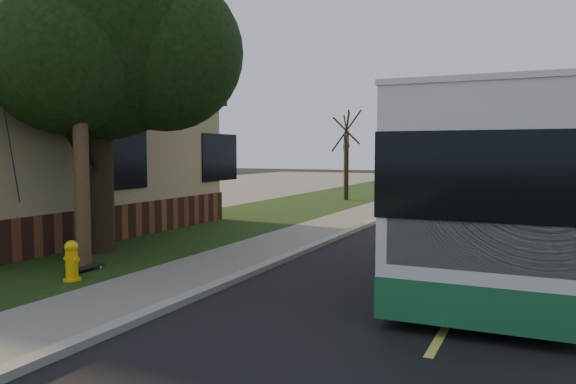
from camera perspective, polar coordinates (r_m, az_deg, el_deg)
The scene contains 16 objects.
ground at distance 9.44m, azimuth -9.78°, elevation -10.78°, with size 120.00×120.00×0.00m, color black.
road at distance 17.70m, azimuth 20.70°, elevation -3.92°, with size 8.00×80.00×0.01m, color black.
curb at distance 18.40m, azimuth 8.17°, elevation -3.22°, with size 0.25×80.00×0.12m, color gray.
sidewalk at distance 18.71m, azimuth 5.23°, elevation -3.13°, with size 2.00×80.00×0.08m, color slate.
grass_verge at distance 20.14m, azimuth -4.21°, elevation -2.61°, with size 5.00×80.00×0.07m, color black.
building_lot at distance 26.45m, azimuth -23.54°, elevation -1.35°, with size 15.00×80.00×0.04m, color slate.
fire_hydrant at distance 10.99m, azimuth -21.13°, elevation -6.54°, with size 0.32×0.32×0.74m.
utility_pole at distance 12.21m, azimuth -20.60°, elevation 14.34°, with size 2.86×3.21×9.07m.
leafy_tree at distance 14.07m, azimuth -18.26°, elevation 15.23°, with size 6.30×6.00×7.80m.
bare_tree_near at distance 26.94m, azimuth 5.93°, elevation 3.61°, with size 1.38×1.21×4.31m.
bare_tree_far at distance 38.38m, azimuth 12.44°, elevation 3.50°, with size 1.38×1.21×4.03m.
traffic_signal at distance 41.77m, azimuth 18.37°, elevation 5.03°, with size 0.18×0.22×5.50m.
transit_bus at distance 13.44m, azimuth 21.52°, elevation 1.21°, with size 2.87×12.44×3.36m.
skateboard_main at distance 11.78m, azimuth -19.89°, elevation -7.29°, with size 0.24×0.90×0.08m.
dumpster at distance 20.29m, azimuth -18.14°, elevation -0.69°, with size 1.75×1.44×1.44m.
distant_car at distance 37.24m, azimuth 21.96°, elevation 1.46°, with size 1.96×4.87×1.66m, color black.
Camera 1 is at (5.19, -7.50, 2.44)m, focal length 35.00 mm.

